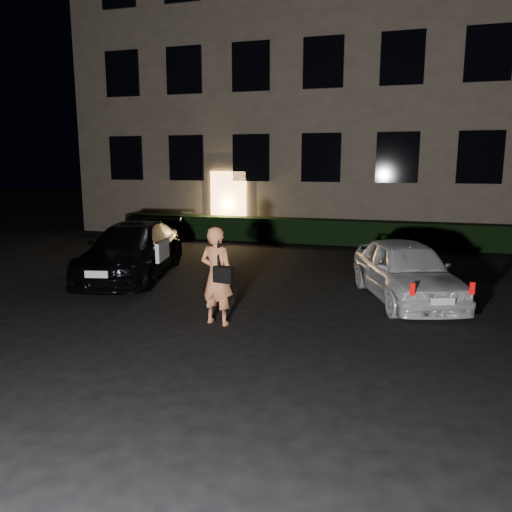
% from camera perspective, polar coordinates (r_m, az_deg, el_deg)
% --- Properties ---
extents(ground, '(80.00, 80.00, 0.00)m').
position_cam_1_polar(ground, '(8.07, -5.86, -10.03)').
color(ground, black).
rests_on(ground, ground).
extents(building, '(20.00, 8.11, 12.00)m').
position_cam_1_polar(building, '(22.37, 9.40, 18.65)').
color(building, brown).
rests_on(building, ground).
extents(hedge, '(15.00, 0.70, 0.85)m').
position_cam_1_polar(hedge, '(17.87, 7.02, 2.82)').
color(hedge, black).
rests_on(hedge, ground).
extents(sedan, '(2.81, 4.86, 1.32)m').
position_cam_1_polar(sedan, '(12.92, -13.97, 0.63)').
color(sedan, black).
rests_on(sedan, ground).
extents(hatch, '(2.68, 4.02, 1.27)m').
position_cam_1_polar(hatch, '(10.82, 16.75, -1.56)').
color(hatch, silver).
rests_on(hatch, ground).
extents(man, '(0.74, 0.54, 1.76)m').
position_cam_1_polar(man, '(8.80, -4.48, -2.24)').
color(man, '#DE7D4E').
rests_on(man, ground).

